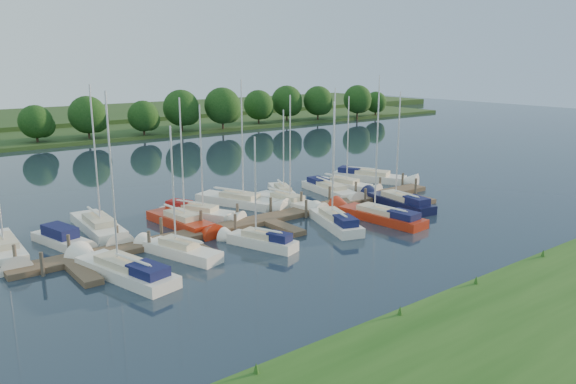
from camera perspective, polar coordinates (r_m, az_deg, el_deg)
ground at (r=41.36m, az=3.93°, el=-5.54°), size 260.00×260.00×0.00m
near_bank at (r=32.08m, az=23.73°, el=-12.06°), size 90.00×10.00×0.50m
dock at (r=46.74m, az=-2.04°, el=-3.00°), size 40.00×6.00×0.40m
mooring_pilings at (r=47.51m, az=-2.84°, el=-2.24°), size 38.24×2.84×2.00m
far_shore at (r=108.13m, az=-23.62°, el=5.38°), size 180.00×30.00×0.60m
distant_hill at (r=132.33m, az=-26.40°, el=6.57°), size 220.00×40.00×1.40m
treeline at (r=95.86m, az=-21.58°, el=6.93°), size 147.68×10.12×8.15m
sailboat_n_0 at (r=44.30m, az=-26.88°, el=-5.34°), size 2.37×8.84×11.28m
motorboat at (r=44.60m, az=-21.93°, el=-4.60°), size 3.00×6.31×1.80m
sailboat_n_2 at (r=46.80m, az=-18.55°, el=-3.59°), size 2.60×9.45×12.05m
sailboat_n_3 at (r=46.61m, az=-10.63°, el=-3.17°), size 2.80×8.56×10.94m
sailboat_n_4 at (r=49.12m, az=-9.01°, el=-2.19°), size 4.74×7.61×10.10m
sailboat_n_5 at (r=52.65m, az=-4.80°, el=-1.06°), size 5.15×9.34×12.04m
sailboat_n_6 at (r=52.20m, az=0.01°, el=-1.14°), size 2.83×8.41×10.67m
sailboat_n_7 at (r=56.19m, az=-0.51°, el=-0.09°), size 3.88×6.84×8.93m
sailboat_n_8 at (r=56.97m, az=4.38°, el=0.12°), size 3.01×8.78×11.04m
sailboat_n_9 at (r=59.49m, az=5.77°, el=0.62°), size 3.42×7.88×10.07m
sailboat_n_10 at (r=63.59m, az=8.50°, el=1.43°), size 5.63×9.25×12.08m
sailboat_s_0 at (r=37.21m, az=-16.42°, el=-7.74°), size 4.07×9.54×12.03m
sailboat_s_1 at (r=39.98m, az=-11.00°, el=-6.01°), size 3.48×7.26×9.54m
sailboat_s_2 at (r=41.14m, az=-2.80°, el=-5.12°), size 3.26×6.37×8.52m
sailboat_s_3 at (r=46.15m, az=4.72°, el=-3.07°), size 4.04×8.16×10.58m
sailboat_s_4 at (r=48.30m, az=9.19°, el=-2.47°), size 2.95×9.35×11.77m
sailboat_s_5 at (r=53.03m, az=11.20°, el=-1.10°), size 2.89×8.60×11.00m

